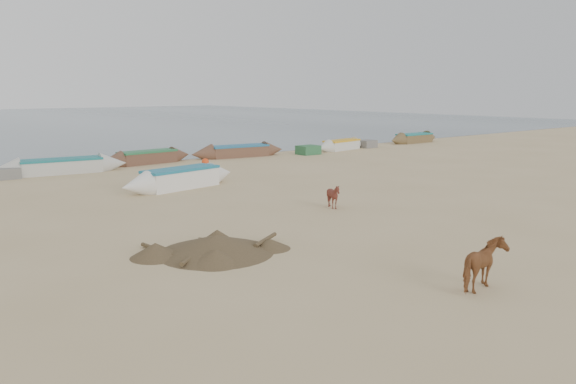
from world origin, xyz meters
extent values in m
plane|color=tan|center=(0.00, 0.00, 0.00)|extent=(140.00, 140.00, 0.00)
imported|color=brown|center=(-1.00, -4.44, 0.60)|extent=(1.51, 0.88, 1.20)
imported|color=#5A261C|center=(2.59, 4.38, 0.49)|extent=(1.15, 1.10, 0.98)
cone|color=brown|center=(-4.22, 2.04, 0.26)|extent=(4.36, 4.36, 0.51)
sphere|color=#E54215|center=(5.25, 18.65, 0.22)|extent=(0.44, 0.44, 0.44)
cube|color=slate|center=(-5.55, 20.58, 0.28)|extent=(1.20, 1.10, 0.56)
cube|color=#2E683F|center=(14.19, 19.31, 0.32)|extent=(1.50, 1.20, 0.64)
cube|color=slate|center=(21.11, 20.07, 0.30)|extent=(1.30, 1.20, 0.60)
camera|label=1|loc=(-12.26, -11.25, 4.54)|focal=35.00mm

